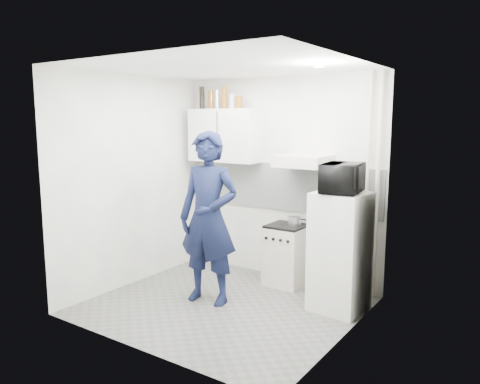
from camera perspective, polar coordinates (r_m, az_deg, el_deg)
The scene contains 23 objects.
floor at distance 5.39m, azimuth -2.01°, elevation -13.65°, with size 2.80×2.80×0.00m, color #5B5A56.
ceiling at distance 5.01m, azimuth -2.18°, elevation 15.01°, with size 2.80×2.80×0.00m, color white.
wall_back at distance 6.08m, azimuth 4.91°, elevation 1.62°, with size 2.80×2.80×0.00m, color white.
wall_left at distance 5.97m, azimuth -12.99°, elevation 1.29°, with size 2.60×2.60×0.00m, color white.
wall_right at distance 4.37m, azimuth 12.87°, elevation -1.42°, with size 2.60×2.60×0.00m, color white.
person at distance 5.24m, azimuth -3.85°, elevation -3.19°, with size 0.71×0.46×1.94m, color black.
stove at distance 5.94m, azimuth 5.64°, elevation -7.74°, with size 0.46×0.46×0.74m, color beige.
fridge at distance 5.20m, azimuth 12.11°, elevation -7.14°, with size 0.54×0.54×1.30m, color silver.
stove_top at distance 5.85m, azimuth 5.70°, elevation -4.13°, with size 0.44×0.44×0.03m, color black.
saucepan at distance 5.87m, azimuth 6.63°, elevation -3.48°, with size 0.17×0.17×0.09m, color silver.
microwave at distance 5.04m, azimuth 12.40°, elevation 1.68°, with size 0.38×0.56×0.31m, color black.
bottle_a at distance 6.53m, azimuth -4.66°, elevation 11.36°, with size 0.07×0.07×0.30m, color black.
bottle_b at distance 6.44m, azimuth -3.57°, elevation 11.18°, with size 0.07×0.07×0.25m, color brown.
bottle_c at distance 6.38m, azimuth -2.84°, elevation 11.19°, with size 0.06×0.06×0.25m, color silver.
bottle_d at distance 6.30m, azimuth -1.91°, elevation 11.46°, with size 0.07×0.07×0.30m, color brown.
canister_a at distance 6.23m, azimuth -0.93°, elevation 11.00°, with size 0.08×0.08×0.19m, color #B2B7BC.
canister_b at distance 6.17m, azimuth -0.13°, elevation 10.90°, with size 0.09×0.09×0.16m, color brown.
upper_cabinet at distance 6.29m, azimuth -1.82°, elevation 6.91°, with size 1.00×0.35×0.70m, color silver.
range_hood at distance 5.62m, azimuth 7.69°, elevation 3.75°, with size 0.60×0.50×0.14m, color beige.
backsplash at distance 6.08m, azimuth 4.82°, elevation 0.67°, with size 2.74×0.03×0.60m, color white.
pipe_a at distance 5.49m, azimuth 16.39°, elevation 0.51°, with size 0.05×0.05×2.60m, color beige.
pipe_b at distance 5.53m, azimuth 15.21°, elevation 0.62°, with size 0.04×0.04×2.60m, color beige.
ceiling_spot_fixture at distance 4.67m, azimuth 9.63°, elevation 14.98°, with size 0.10×0.10×0.02m, color white.
Camera 1 is at (2.96, -4.01, 2.06)m, focal length 35.00 mm.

